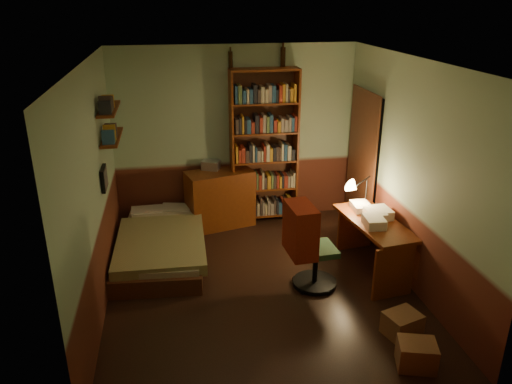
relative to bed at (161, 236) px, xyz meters
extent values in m
cube|color=black|center=(1.14, -0.94, -0.30)|extent=(3.50, 4.00, 0.02)
cube|color=silver|center=(1.14, -0.94, 2.32)|extent=(3.50, 4.00, 0.02)
cube|color=#9AB996|center=(1.14, 1.07, 1.01)|extent=(3.50, 0.02, 2.60)
cube|color=#9AB996|center=(-0.62, -0.94, 1.01)|extent=(0.02, 4.00, 2.60)
cube|color=#9AB996|center=(2.90, -0.94, 1.01)|extent=(0.02, 4.00, 2.60)
cube|color=#9AB996|center=(1.14, -2.95, 1.01)|extent=(3.50, 0.02, 2.60)
cube|color=black|center=(2.86, 0.36, 0.71)|extent=(0.06, 0.90, 2.00)
cube|color=#462414|center=(2.83, 0.36, 0.71)|extent=(0.02, 0.98, 2.08)
cube|color=olive|center=(0.00, 0.00, 0.00)|extent=(1.19, 2.03, 0.58)
cube|color=#622A0F|center=(0.87, 0.83, 0.13)|extent=(1.04, 0.70, 0.85)
cube|color=#B2B2B7|center=(0.76, 0.95, 0.62)|extent=(0.30, 0.27, 0.13)
cube|color=#622A0F|center=(1.54, 0.91, 0.85)|extent=(0.98, 0.32, 2.28)
cylinder|color=black|center=(1.09, 1.02, 2.10)|extent=(0.06, 0.06, 0.22)
cylinder|color=black|center=(1.82, 1.02, 2.12)|extent=(0.09, 0.09, 0.27)
cube|color=#622A0F|center=(2.58, -0.82, 0.05)|extent=(0.68, 1.32, 0.67)
cube|color=silver|center=(2.70, -0.72, 0.44)|extent=(0.23, 0.30, 0.12)
cone|color=black|center=(2.65, -0.33, 0.71)|extent=(0.22, 0.22, 0.65)
cube|color=#2B4F31|center=(1.79, -1.03, 0.28)|extent=(0.60, 0.54, 1.14)
cube|color=#9C2815|center=(1.73, -1.20, 1.14)|extent=(0.46, 0.57, 0.60)
cube|color=#622A0F|center=(-0.50, 0.16, 1.31)|extent=(0.20, 0.90, 0.03)
cube|color=#622A0F|center=(-0.50, 0.16, 1.66)|extent=(0.20, 0.90, 0.03)
cube|color=black|center=(-0.58, -0.34, 0.96)|extent=(0.04, 0.32, 0.26)
cube|color=brown|center=(2.32, -2.55, -0.16)|extent=(0.41, 0.36, 0.26)
cube|color=brown|center=(2.40, -2.08, -0.17)|extent=(0.41, 0.37, 0.24)
camera|label=1|loc=(0.23, -5.96, 2.93)|focal=35.00mm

